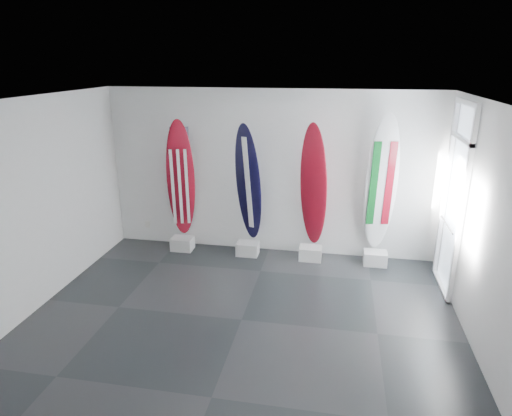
% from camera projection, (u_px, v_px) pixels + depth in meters
% --- Properties ---
extents(floor, '(6.00, 6.00, 0.00)m').
position_uv_depth(floor, '(242.00, 320.00, 6.27)').
color(floor, black).
rests_on(floor, ground).
extents(ceiling, '(6.00, 6.00, 0.00)m').
position_uv_depth(ceiling, '(239.00, 101.00, 5.32)').
color(ceiling, white).
rests_on(ceiling, wall_back).
extents(wall_back, '(6.00, 0.00, 6.00)m').
position_uv_depth(wall_back, '(270.00, 173.00, 8.12)').
color(wall_back, white).
rests_on(wall_back, ground).
extents(wall_front, '(6.00, 0.00, 6.00)m').
position_uv_depth(wall_front, '(171.00, 328.00, 3.46)').
color(wall_front, white).
rests_on(wall_front, ground).
extents(wall_left, '(0.00, 5.00, 5.00)m').
position_uv_depth(wall_left, '(33.00, 206.00, 6.31)').
color(wall_left, white).
rests_on(wall_left, ground).
extents(wall_right, '(0.00, 5.00, 5.00)m').
position_uv_depth(wall_right, '(488.00, 235.00, 5.28)').
color(wall_right, white).
rests_on(wall_right, ground).
extents(display_block_usa, '(0.40, 0.30, 0.24)m').
position_uv_depth(display_block_usa, '(182.00, 244.00, 8.54)').
color(display_block_usa, silver).
rests_on(display_block_usa, floor).
extents(surfboard_usa, '(0.59, 0.50, 2.26)m').
position_uv_depth(surfboard_usa, '(181.00, 179.00, 8.24)').
color(surfboard_usa, maroon).
rests_on(surfboard_usa, display_block_usa).
extents(display_block_navy, '(0.40, 0.30, 0.24)m').
position_uv_depth(display_block_navy, '(248.00, 249.00, 8.32)').
color(display_block_navy, silver).
rests_on(display_block_navy, floor).
extents(surfboard_navy, '(0.61, 0.55, 2.22)m').
position_uv_depth(surfboard_navy, '(248.00, 184.00, 8.03)').
color(surfboard_navy, black).
rests_on(surfboard_navy, display_block_navy).
extents(display_block_swiss, '(0.40, 0.30, 0.24)m').
position_uv_depth(display_block_swiss, '(310.00, 253.00, 8.12)').
color(display_block_swiss, silver).
rests_on(display_block_swiss, floor).
extents(surfboard_swiss, '(0.59, 0.47, 2.25)m').
position_uv_depth(surfboard_swiss, '(314.00, 186.00, 7.82)').
color(surfboard_swiss, maroon).
rests_on(surfboard_swiss, display_block_swiss).
extents(display_block_italy, '(0.40, 0.30, 0.24)m').
position_uv_depth(display_block_italy, '(375.00, 258.00, 7.93)').
color(display_block_italy, silver).
rests_on(display_block_italy, floor).
extents(surfboard_italy, '(0.59, 0.39, 2.44)m').
position_uv_depth(surfboard_italy, '(381.00, 184.00, 7.60)').
color(surfboard_italy, white).
rests_on(surfboard_italy, display_block_italy).
extents(wall_outlet, '(0.09, 0.02, 0.13)m').
position_uv_depth(wall_outlet, '(147.00, 224.00, 8.89)').
color(wall_outlet, silver).
rests_on(wall_outlet, wall_back).
extents(glass_door, '(0.12, 1.16, 2.85)m').
position_uv_depth(glass_door, '(454.00, 202.00, 6.75)').
color(glass_door, white).
rests_on(glass_door, floor).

